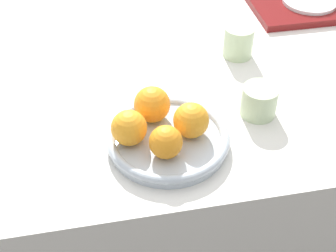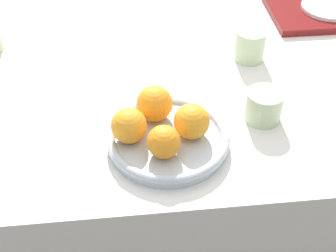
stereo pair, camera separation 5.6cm
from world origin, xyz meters
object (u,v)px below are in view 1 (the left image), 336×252
at_px(cup_1, 259,101).
at_px(side_plate, 310,1).
at_px(fruit_platter, 168,139).
at_px(orange_0, 168,142).
at_px(cup_0, 238,42).
at_px(orange_1, 191,120).
at_px(orange_2, 152,104).
at_px(orange_3, 129,128).
at_px(serving_tray, 309,6).

bearing_deg(cup_1, side_plate, 54.47).
height_order(fruit_platter, side_plate, same).
distance_m(fruit_platter, orange_0, 0.06).
distance_m(side_plate, cup_0, 0.33).
height_order(orange_0, orange_1, orange_1).
bearing_deg(side_plate, orange_2, -141.66).
relative_size(fruit_platter, side_plate, 1.59).
bearing_deg(fruit_platter, cup_1, 16.10).
xyz_separation_m(orange_0, cup_0, (0.24, 0.33, -0.01)).
xyz_separation_m(orange_0, orange_1, (0.06, 0.05, 0.00)).
xyz_separation_m(orange_2, orange_3, (-0.05, -0.06, -0.00)).
distance_m(orange_2, orange_3, 0.08).
bearing_deg(cup_1, orange_3, -168.62).
xyz_separation_m(orange_0, serving_tray, (0.51, 0.52, -0.04)).
bearing_deg(orange_3, serving_tray, 39.29).
height_order(orange_2, cup_0, orange_2).
xyz_separation_m(orange_3, cup_0, (0.30, 0.28, -0.02)).
distance_m(orange_2, serving_tray, 0.67).
distance_m(fruit_platter, orange_3, 0.08).
distance_m(serving_tray, side_plate, 0.02).
height_order(fruit_platter, cup_0, cup_0).
xyz_separation_m(fruit_platter, orange_1, (0.05, 0.00, 0.04)).
height_order(orange_1, orange_2, orange_2).
xyz_separation_m(orange_3, serving_tray, (0.58, 0.47, -0.05)).
xyz_separation_m(orange_3, side_plate, (0.58, 0.47, -0.03)).
xyz_separation_m(orange_2, side_plate, (0.52, 0.41, -0.03)).
bearing_deg(orange_3, orange_0, -36.75).
xyz_separation_m(orange_3, cup_1, (0.28, 0.06, -0.02)).
xyz_separation_m(orange_0, side_plate, (0.51, 0.52, -0.03)).
distance_m(orange_0, cup_0, 0.41).
height_order(side_plate, cup_0, cup_0).
bearing_deg(orange_1, orange_0, -139.61).
relative_size(orange_2, orange_3, 1.06).
bearing_deg(serving_tray, orange_0, -134.54).
bearing_deg(orange_2, orange_0, -84.19).
height_order(orange_0, cup_0, orange_0).
xyz_separation_m(orange_1, orange_3, (-0.12, 0.00, -0.00)).
relative_size(orange_1, serving_tray, 0.22).
height_order(orange_0, side_plate, orange_0).
bearing_deg(side_plate, cup_0, -144.95).
relative_size(fruit_platter, serving_tray, 0.75).
bearing_deg(orange_2, cup_1, -0.51).
bearing_deg(cup_0, orange_1, -123.17).
distance_m(fruit_platter, serving_tray, 0.69).
height_order(serving_tray, cup_0, cup_0).
xyz_separation_m(cup_0, cup_1, (-0.02, -0.22, -0.01)).
xyz_separation_m(orange_2, serving_tray, (0.52, 0.41, -0.05)).
relative_size(fruit_platter, orange_0, 3.84).
bearing_deg(fruit_platter, side_plate, 43.39).
relative_size(orange_2, cup_0, 0.96).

